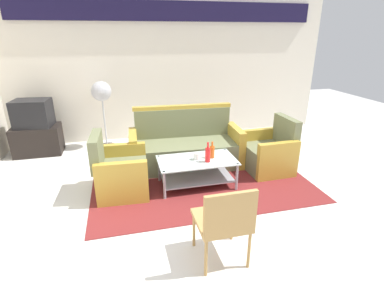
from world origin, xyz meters
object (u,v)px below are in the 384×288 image
object	(u,v)px
bottle_orange	(212,152)
tv_stand	(38,140)
pedestal_fan	(102,95)
coffee_table	(197,169)
television	(33,113)
cup	(196,156)
wicker_chair	(225,219)
couch	(186,148)
bottle_red	(208,154)
armchair_left	(120,173)
armchair_right	(269,153)

from	to	relation	value
bottle_orange	tv_stand	bearing A→B (deg)	145.77
pedestal_fan	coffee_table	bearing A→B (deg)	-55.94
bottle_orange	television	world-z (taller)	television
coffee_table	cup	size ratio (longest dim) A/B	11.00
pedestal_fan	wicker_chair	xyz separation A→B (m)	(1.16, -3.47, -0.52)
cup	couch	bearing A→B (deg)	89.50
cup	television	distance (m)	3.13
bottle_red	wicker_chair	distance (m)	1.47
couch	bottle_orange	size ratio (longest dim) A/B	7.55
couch	armchair_left	world-z (taller)	couch
bottle_red	pedestal_fan	world-z (taller)	pedestal_fan
bottle_red	armchair_left	bearing A→B (deg)	171.52
armchair_left	tv_stand	distance (m)	2.30
couch	bottle_red	bearing A→B (deg)	101.52
armchair_left	wicker_chair	distance (m)	1.88
coffee_table	bottle_orange	distance (m)	0.33
coffee_table	cup	distance (m)	0.19
armchair_left	coffee_table	world-z (taller)	armchair_left
armchair_left	television	world-z (taller)	television
tv_stand	pedestal_fan	xyz separation A→B (m)	(1.20, 0.05, 0.75)
television	bottle_red	bearing A→B (deg)	149.58
couch	bottle_orange	xyz separation A→B (m)	(0.23, -0.71, 0.19)
armchair_right	tv_stand	distance (m)	4.10
tv_stand	television	size ratio (longest dim) A/B	1.24
coffee_table	pedestal_fan	bearing A→B (deg)	124.06
armchair_left	pedestal_fan	size ratio (longest dim) A/B	0.67
couch	armchair_right	distance (m)	1.35
coffee_table	couch	bearing A→B (deg)	90.07
armchair_right	wicker_chair	xyz separation A→B (m)	(-1.40, -1.78, 0.21)
couch	television	xyz separation A→B (m)	(-2.50, 1.15, 0.44)
television	couch	bearing A→B (deg)	161.80
bottle_orange	bottle_red	xyz separation A→B (m)	(-0.10, -0.12, 0.02)
armchair_left	bottle_orange	world-z (taller)	armchair_left
television	coffee_table	bearing A→B (deg)	149.60
bottle_orange	wicker_chair	bearing A→B (deg)	-103.46
couch	armchair_left	distance (m)	1.25
couch	cup	bearing A→B (deg)	92.14
armchair_right	coffee_table	xyz separation A→B (m)	(-1.25, -0.24, -0.02)
bottle_orange	bottle_red	world-z (taller)	bottle_red
television	tv_stand	bearing A→B (deg)	90.00
armchair_right	wicker_chair	world-z (taller)	armchair_right
armchair_left	armchair_right	bearing A→B (deg)	97.00
couch	bottle_red	xyz separation A→B (m)	(0.13, -0.83, 0.20)
pedestal_fan	couch	bearing A→B (deg)	-42.65
coffee_table	tv_stand	xyz separation A→B (m)	(-2.50, 1.88, -0.01)
couch	armchair_right	world-z (taller)	couch
armchair_left	wicker_chair	world-z (taller)	armchair_left
couch	wicker_chair	world-z (taller)	couch
armchair_left	wicker_chair	xyz separation A→B (m)	(0.92, -1.62, 0.21)
bottle_red	bottle_orange	bearing A→B (deg)	50.12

